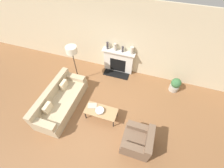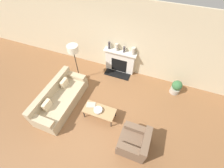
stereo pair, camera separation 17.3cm
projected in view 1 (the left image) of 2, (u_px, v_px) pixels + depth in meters
name	position (u px, v px, depth m)	size (l,w,h in m)	color
ground_plane	(95.00, 123.00, 4.89)	(18.00, 18.00, 0.00)	brown
wall_back	(120.00, 39.00, 5.52)	(18.00, 0.06, 2.90)	beige
fireplace	(118.00, 62.00, 6.15)	(1.31, 0.59, 1.00)	silver
couch	(61.00, 101.00, 5.11)	(0.91, 2.18, 0.79)	tan
armchair_near	(138.00, 141.00, 4.21)	(0.80, 0.80, 0.74)	brown
coffee_table	(101.00, 111.00, 4.77)	(1.03, 0.48, 0.39)	tan
bowl	(100.00, 111.00, 4.68)	(0.27, 0.27, 0.09)	silver
book	(92.00, 106.00, 4.85)	(0.34, 0.29, 0.02)	#B2A893
floor_lamp	(72.00, 53.00, 5.16)	(0.40, 0.40, 1.58)	black
mantel_vase_left	(107.00, 46.00, 5.76)	(0.09, 0.09, 0.29)	#3D383D
mantel_vase_center_left	(115.00, 47.00, 5.69)	(0.12, 0.12, 0.30)	beige
mantel_vase_center_right	(123.00, 49.00, 5.65)	(0.09, 0.09, 0.24)	#3D383D
mantel_vase_right	(132.00, 50.00, 5.56)	(0.15, 0.15, 0.29)	beige
potted_plant	(175.00, 85.00, 5.59)	(0.36, 0.36, 0.57)	#B2A899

